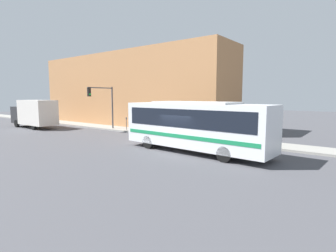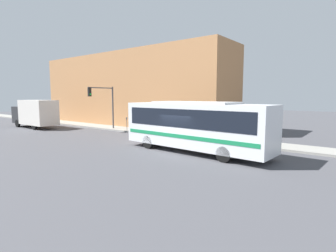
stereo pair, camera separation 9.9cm
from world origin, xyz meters
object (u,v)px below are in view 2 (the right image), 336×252
(traffic_light_pole, at_px, (104,100))
(parking_meter, at_px, (127,121))
(city_bus, at_px, (195,123))
(delivery_truck, at_px, (35,113))
(pedestrian_near_corner, at_px, (137,121))
(fire_hydrant, at_px, (179,131))
(pedestrian_mid_block, at_px, (148,123))

(traffic_light_pole, distance_m, parking_meter, 3.44)
(city_bus, height_order, delivery_truck, city_bus)
(pedestrian_near_corner, bearing_deg, delivery_truck, 111.27)
(traffic_light_pole, bearing_deg, fire_hydrant, -83.37)
(city_bus, bearing_deg, delivery_truck, 93.19)
(fire_hydrant, relative_size, parking_meter, 0.58)
(pedestrian_near_corner, bearing_deg, traffic_light_pole, 112.04)
(fire_hydrant, bearing_deg, city_bus, -135.33)
(city_bus, bearing_deg, pedestrian_near_corner, 68.04)
(pedestrian_mid_block, bearing_deg, fire_hydrant, -99.16)
(parking_meter, bearing_deg, traffic_light_pole, 114.35)
(delivery_truck, height_order, fire_hydrant, delivery_truck)
(delivery_truck, distance_m, pedestrian_mid_block, 14.23)
(city_bus, distance_m, fire_hydrant, 6.39)
(pedestrian_mid_block, bearing_deg, delivery_truck, 110.86)
(city_bus, xyz_separation_m, delivery_truck, (0.09, 22.10, -0.16))
(delivery_truck, bearing_deg, traffic_light_pole, -69.05)
(city_bus, distance_m, traffic_light_pole, 14.01)
(city_bus, relative_size, pedestrian_near_corner, 5.75)
(traffic_light_pole, xyz_separation_m, parking_meter, (1.06, -2.34, -2.28))
(delivery_truck, bearing_deg, fire_hydrant, -76.21)
(city_bus, distance_m, pedestrian_mid_block, 10.26)
(fire_hydrant, relative_size, traffic_light_pole, 0.17)
(city_bus, height_order, traffic_light_pole, traffic_light_pole)
(delivery_truck, xyz_separation_m, traffic_light_pole, (3.29, -8.58, 1.59))
(delivery_truck, distance_m, fire_hydrant, 18.27)
(delivery_truck, xyz_separation_m, fire_hydrant, (4.35, -17.71, -1.21))
(traffic_light_pole, xyz_separation_m, pedestrian_near_corner, (1.40, -3.45, -2.25))
(fire_hydrant, xyz_separation_m, parking_meter, (0.00, 6.78, 0.52))
(pedestrian_mid_block, bearing_deg, pedestrian_near_corner, 106.85)
(pedestrian_near_corner, bearing_deg, fire_hydrant, -93.40)
(fire_hydrant, xyz_separation_m, pedestrian_near_corner, (0.34, 5.67, 0.55))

